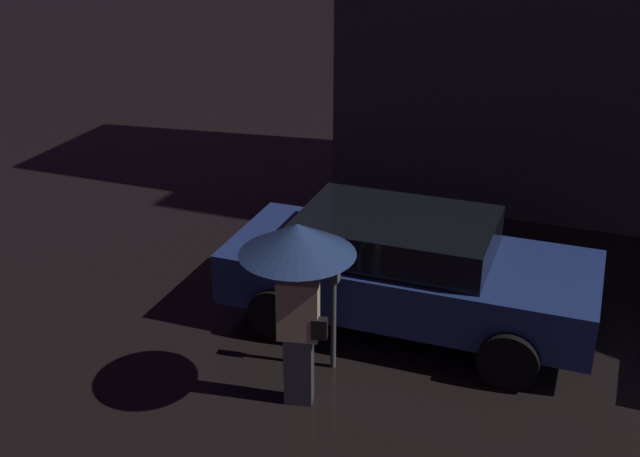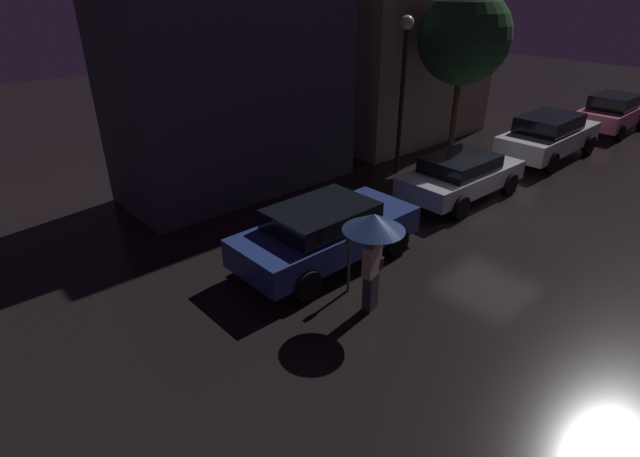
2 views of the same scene
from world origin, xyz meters
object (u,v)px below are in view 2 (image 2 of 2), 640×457
at_px(parking_meter, 349,257).
at_px(street_lamp_near, 404,70).
at_px(pedestrian_with_umbrella, 374,232).
at_px(parked_car_blue, 326,231).
at_px(parked_car_white, 549,135).
at_px(parked_car_pink, 613,112).
at_px(parked_car_silver, 461,175).

relative_size(parking_meter, street_lamp_near, 0.27).
bearing_deg(parking_meter, pedestrian_with_umbrella, -99.24).
bearing_deg(parked_car_blue, pedestrian_with_umbrella, -107.82).
relative_size(parked_car_white, street_lamp_near, 0.97).
distance_m(parked_car_white, parked_car_pink, 5.49).
relative_size(parked_car_silver, parked_car_pink, 1.02).
bearing_deg(parked_car_silver, parked_car_blue, -178.17).
relative_size(parked_car_pink, street_lamp_near, 0.83).
height_order(parked_car_blue, parked_car_pink, parked_car_pink).
bearing_deg(parked_car_silver, parking_meter, -166.62).
xyz_separation_m(parked_car_blue, parking_meter, (-0.48, -1.22, 0.06)).
height_order(parked_car_silver, parking_meter, parking_meter).
height_order(pedestrian_with_umbrella, parking_meter, pedestrian_with_umbrella).
relative_size(parked_car_silver, street_lamp_near, 0.84).
height_order(pedestrian_with_umbrella, street_lamp_near, street_lamp_near).
bearing_deg(parked_car_white, parked_car_silver, 179.24).
height_order(parked_car_silver, pedestrian_with_umbrella, pedestrian_with_umbrella).
bearing_deg(parking_meter, parked_car_blue, 68.42).
bearing_deg(pedestrian_with_umbrella, parking_meter, 68.17).
xyz_separation_m(parked_car_blue, pedestrian_with_umbrella, (-0.60, -1.95, 0.93)).
bearing_deg(pedestrian_with_umbrella, parked_car_pink, -5.81).
height_order(parked_car_pink, street_lamp_near, street_lamp_near).
relative_size(parked_car_silver, parked_car_white, 0.87).
xyz_separation_m(pedestrian_with_umbrella, street_lamp_near, (6.32, 4.70, 1.61)).
xyz_separation_m(parked_car_pink, street_lamp_near, (-10.68, 2.68, 2.51)).
bearing_deg(parked_car_pink, pedestrian_with_umbrella, -175.03).
relative_size(parked_car_silver, pedestrian_with_umbrella, 1.99).
xyz_separation_m(parked_car_blue, street_lamp_near, (5.72, 2.76, 2.53)).
height_order(parked_car_blue, parked_car_silver, parked_car_blue).
distance_m(parked_car_pink, parking_meter, 16.93).
height_order(parked_car_white, street_lamp_near, street_lamp_near).
distance_m(parked_car_white, parking_meter, 11.48).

